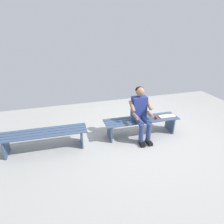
% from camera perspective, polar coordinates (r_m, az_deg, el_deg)
% --- Properties ---
extents(ground_plane, '(10.00, 7.00, 0.04)m').
position_cam_1_polar(ground_plane, '(3.75, -1.40, -17.08)').
color(ground_plane, '#9E9E99').
extents(bench_near, '(1.84, 0.49, 0.43)m').
position_cam_1_polar(bench_near, '(4.66, 8.81, -3.15)').
color(bench_near, '#384C6B').
rests_on(bench_near, ground).
extents(bench_far, '(1.80, 0.49, 0.43)m').
position_cam_1_polar(bench_far, '(4.31, -19.68, -6.85)').
color(bench_far, '#384C6B').
rests_on(bench_far, ground).
extents(person_seated, '(0.50, 0.69, 1.23)m').
position_cam_1_polar(person_seated, '(4.40, 8.70, 0.08)').
color(person_seated, navy).
rests_on(person_seated, ground).
extents(apple, '(0.08, 0.08, 0.08)m').
position_cam_1_polar(apple, '(4.68, 13.13, -1.54)').
color(apple, red).
rests_on(apple, bench_near).
extents(book_open, '(0.42, 0.17, 0.02)m').
position_cam_1_polar(book_open, '(4.87, 16.24, -1.21)').
color(book_open, white).
rests_on(book_open, bench_near).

